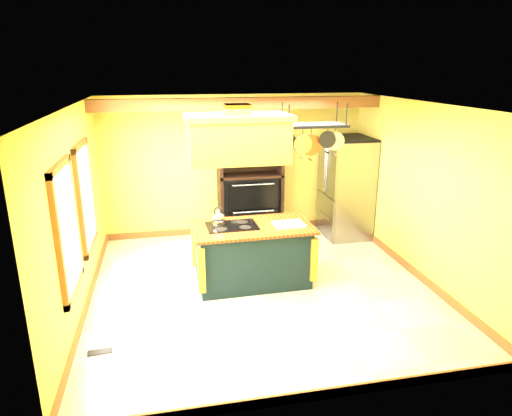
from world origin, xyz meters
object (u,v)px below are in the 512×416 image
object	(u,v)px
hutch	(250,193)
range_hood	(238,137)
pot_rack	(313,132)
kitchen_island	(252,254)
refrigerator	(346,189)

from	to	relation	value
hutch	range_hood	bearing A→B (deg)	-105.11
range_hood	pot_rack	distance (m)	1.10
kitchen_island	refrigerator	xyz separation A→B (m)	(2.17, 1.69, 0.45)
kitchen_island	hutch	size ratio (longest dim) A/B	0.84
range_hood	pot_rack	world-z (taller)	same
kitchen_island	range_hood	size ratio (longest dim) A/B	1.24
kitchen_island	pot_rack	xyz separation A→B (m)	(0.91, 0.01, 1.81)
pot_rack	refrigerator	world-z (taller)	pot_rack
range_hood	pot_rack	bearing A→B (deg)	0.55
refrigerator	hutch	world-z (taller)	hutch
kitchen_island	range_hood	distance (m)	1.79
kitchen_island	hutch	distance (m)	2.12
kitchen_island	pot_rack	distance (m)	2.03
refrigerator	hutch	distance (m)	1.85
kitchen_island	hutch	xyz separation A→B (m)	(0.36, 2.05, 0.37)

